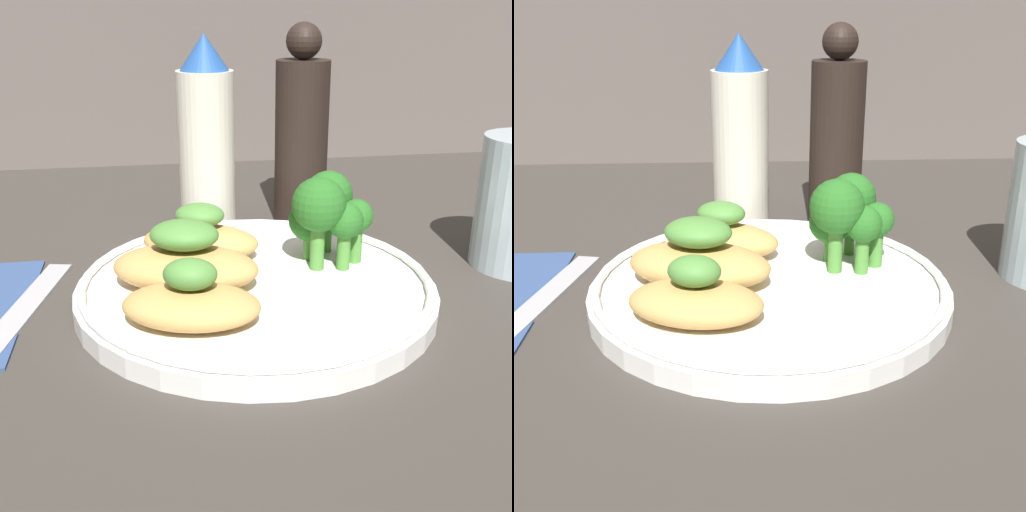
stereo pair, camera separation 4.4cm
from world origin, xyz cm
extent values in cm
cube|color=#3D3833|center=(0.00, 0.00, -0.50)|extent=(180.00, 180.00, 1.00)
cylinder|color=white|center=(0.00, 0.00, 0.70)|extent=(25.20, 25.20, 1.40)
torus|color=white|center=(0.00, 0.00, 1.70)|extent=(24.60, 24.60, 0.60)
ellipsoid|color=tan|center=(-4.88, -5.37, 2.58)|extent=(9.67, 7.43, 2.35)
ellipsoid|color=#518E3D|center=(-4.88, -5.37, 4.70)|extent=(3.88, 3.40, 1.89)
ellipsoid|color=tan|center=(-4.90, -0.19, 2.84)|extent=(11.35, 8.44, 2.88)
ellipsoid|color=#518E3D|center=(-4.90, -0.19, 5.25)|extent=(5.57, 4.93, 1.94)
ellipsoid|color=tan|center=(-3.44, 5.31, 2.68)|extent=(10.02, 7.42, 2.56)
ellipsoid|color=#518E3D|center=(-3.44, 5.31, 4.83)|extent=(4.49, 4.01, 1.75)
cylinder|color=#4C8E38|center=(7.98, 2.63, 2.78)|extent=(1.09, 1.09, 2.75)
sphere|color=#286B23|center=(7.98, 2.63, 5.04)|extent=(2.52, 2.52, 2.52)
cylinder|color=#4C8E38|center=(6.46, 5.04, 3.05)|extent=(0.79, 0.79, 3.30)
sphere|color=#286B23|center=(6.46, 5.04, 6.00)|extent=(3.73, 3.73, 3.73)
cylinder|color=#4C8E38|center=(4.70, 3.73, 2.40)|extent=(0.86, 0.86, 2.00)
sphere|color=#286B23|center=(4.70, 3.73, 4.52)|extent=(3.20, 3.20, 3.20)
cylinder|color=#4C8E38|center=(4.83, 1.72, 3.19)|extent=(1.05, 1.05, 3.58)
sphere|color=#286B23|center=(4.83, 1.72, 6.36)|extent=(3.94, 3.94, 3.94)
cylinder|color=#4C8E38|center=(6.74, 1.39, 2.81)|extent=(0.98, 0.98, 2.83)
sphere|color=#286B23|center=(6.74, 1.39, 5.15)|extent=(2.64, 2.64, 2.64)
cylinder|color=silver|center=(-1.77, 16.95, 7.08)|extent=(5.13, 5.13, 14.15)
cone|color=#23519E|center=(-1.77, 16.95, 15.71)|extent=(4.36, 4.36, 3.11)
cylinder|color=black|center=(7.04, 16.95, 7.46)|extent=(4.93, 4.93, 14.92)
sphere|color=black|center=(7.04, 16.95, 16.53)|extent=(3.20, 3.20, 3.20)
cube|color=#B2B2B7|center=(-16.21, 0.09, 0.30)|extent=(5.28, 17.03, 0.60)
camera|label=1|loc=(-6.66, -40.69, 20.11)|focal=45.00mm
camera|label=2|loc=(-2.25, -41.18, 20.11)|focal=45.00mm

